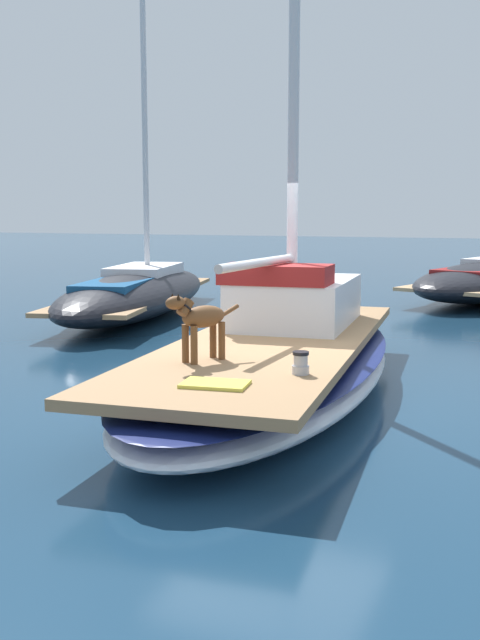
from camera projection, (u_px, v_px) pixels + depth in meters
The scene contains 8 objects.
ground_plane at pixel (274, 393), 8.68m from camera, with size 120.00×120.00×0.00m, color navy.
sailboat_main at pixel (274, 365), 8.63m from camera, with size 3.34×7.48×0.66m.
mast_main at pixel (289, 102), 8.89m from camera, with size 0.14×2.27×6.28m.
cabin_house at pixel (295, 299), 9.60m from camera, with size 1.65×2.37×0.84m.
dog_brown at pixel (200, 319), 7.17m from camera, with size 0.44×0.90×0.70m.
deck_winch at pixel (301, 364), 6.64m from camera, with size 0.16×0.16×0.21m.
deck_towel at pixel (215, 384), 6.20m from camera, with size 0.56×0.36×0.03m, color #D8D14C.
moored_boat_port_side at pixel (137, 291), 15.32m from camera, with size 4.13×8.15×7.26m.
Camera 1 is at (3.04, -7.91, 2.11)m, focal length 40.88 mm.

